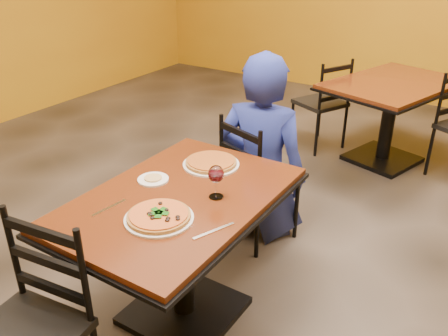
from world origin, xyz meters
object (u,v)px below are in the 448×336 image
Objects in this scene: table_second at (391,103)px; wine_glass at (216,180)px; table_main at (181,229)px; pizza_main at (159,215)px; chair_second_left at (320,103)px; pizza_far at (211,162)px; side_plate at (153,179)px; plate_main at (159,218)px; plate_far at (211,164)px; diner at (262,146)px; chair_main_far at (260,179)px.

wine_glass is at bearing -94.41° from table_second.
table_main is 4.33× the size of pizza_main.
pizza_far is at bearing 31.67° from chair_second_left.
side_plate is at bearing 165.56° from table_main.
chair_second_left reaches higher than table_second.
plate_main is (0.06, -0.22, 0.20)m from table_main.
pizza_far is (0.24, -2.21, 0.33)m from chair_second_left.
plate_main is 0.59m from plate_far.
diner is 7.00× the size of wine_glass.
pizza_main is at bearing -78.96° from pizza_far.
chair_main_far is 0.62m from pizza_far.
pizza_main is 1.77× the size of side_plate.
diner is (-0.07, 0.98, 0.07)m from table_main.
pizza_main is at bearing -108.80° from wine_glass.
plate_far is at bearing 31.67° from chair_second_left.
wine_glass is (0.22, -0.28, 0.08)m from plate_far.
chair_second_left is at bearing 100.42° from wine_glass.
pizza_far reaches higher than side_plate.
plate_main is at bearing -78.96° from pizza_far.
table_main is at bearing -152.09° from wine_glass.
side_plate is (-0.15, -0.31, 0.00)m from plate_far.
chair_main_far reaches higher than table_second.
chair_main_far is 4.88× the size of wine_glass.
diner is 0.63m from plate_far.
diner is at bearing 96.15° from pizza_main.
chair_main_far is 1.16m from pizza_main.
plate_far is (-0.03, -0.53, 0.32)m from chair_main_far.
pizza_main reaches higher than table_main.
chair_main_far is at bearing 102.68° from diner.
chair_second_left is 2.83× the size of plate_main.
diner is at bearing 104.53° from wine_glass.
table_main is 1.40× the size of chair_main_far.
table_main is 0.42m from plate_far.
plate_far is at bearing 105.63° from chair_main_far.
chair_second_left is at bearing 96.22° from plate_far.
table_main is 1.40× the size of chair_second_left.
pizza_far reaches higher than plate_main.
plate_main reaches higher than table_second.
pizza_main is at bearing 112.92° from chair_main_far.
chair_main_far is at bearing -102.82° from table_second.
plate_main is at bearing 84.98° from diner.
chair_second_left is at bearing -93.12° from diner.
diner reaches higher than plate_main.
chair_main_far is at bearing 94.53° from plate_main.
side_plate is (-0.21, 0.05, 0.20)m from table_main.
table_second is 1.73m from chair_main_far.
table_main is at bearing 110.33° from chair_main_far.
plate_far is at bearing 98.74° from table_main.
table_second is 4.99× the size of pizza_main.
table_second is 4.57× the size of plate_main.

